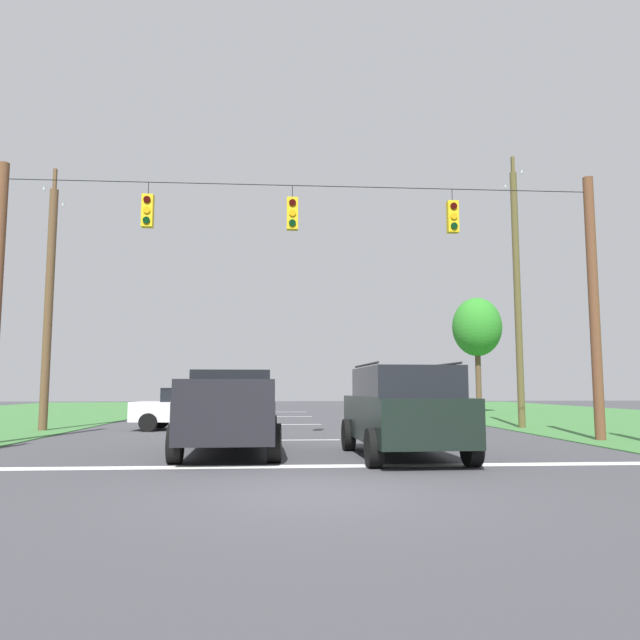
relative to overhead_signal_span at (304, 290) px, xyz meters
The scene contains 13 objects.
ground_plane 9.18m from the overhead_signal_span, 91.06° to the right, with size 120.00×120.00×0.00m, color #3D3D42.
stop_bar_stripe 6.69m from the overhead_signal_span, 91.68° to the right, with size 14.69×0.45×0.01m, color white.
lane_dash_0 4.41m from the overhead_signal_span, 99.51° to the left, with size 0.15×2.50×0.01m, color white.
lane_dash_1 9.48m from the overhead_signal_span, 91.01° to the left, with size 0.15×2.50×0.01m, color white.
lane_dash_2 16.03m from the overhead_signal_span, 90.56° to the left, with size 0.15×2.50×0.01m, color white.
lane_dash_3 21.99m from the overhead_signal_span, 90.40° to the left, with size 0.15×2.50×0.01m, color white.
overhead_signal_span is the anchor object (origin of this frame).
pickup_truck 4.63m from the overhead_signal_span, 125.64° to the right, with size 2.40×5.45×1.95m.
suv_black 5.42m from the overhead_signal_span, 62.03° to the right, with size 2.34×4.86×2.05m.
distant_car_crossing_white 7.52m from the overhead_signal_span, 124.72° to the left, with size 4.39×2.19×1.52m.
utility_pole_mid_right 10.07m from the overhead_signal_span, 32.50° to the left, with size 0.26×1.75×10.61m.
utility_pole_near_left 10.42m from the overhead_signal_span, 150.05° to the left, with size 0.30×1.99×9.60m.
tree_roadside_right 22.44m from the overhead_signal_span, 59.20° to the left, with size 2.99×2.99×7.04m.
Camera 1 is at (-0.61, -9.15, 1.54)m, focal length 34.22 mm.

